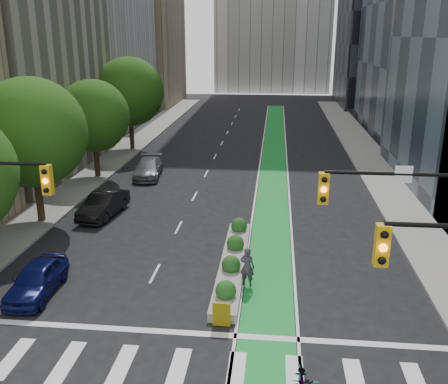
% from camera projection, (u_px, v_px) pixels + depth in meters
% --- Properties ---
extents(ground, '(160.00, 160.00, 0.00)m').
position_uv_depth(ground, '(183.00, 352.00, 18.15)').
color(ground, black).
rests_on(ground, ground).
extents(sidewalk_left, '(3.60, 90.00, 0.15)m').
position_uv_depth(sidewalk_left, '(101.00, 167.00, 42.98)').
color(sidewalk_left, gray).
rests_on(sidewalk_left, ground).
extents(sidewalk_right, '(3.60, 90.00, 0.15)m').
position_uv_depth(sidewalk_right, '(381.00, 174.00, 40.64)').
color(sidewalk_right, gray).
rests_on(sidewalk_right, ground).
extents(bike_lane_paint, '(2.20, 70.00, 0.01)m').
position_uv_depth(bike_lane_paint, '(274.00, 158.00, 46.27)').
color(bike_lane_paint, '#1A9034').
rests_on(bike_lane_paint, ground).
extents(building_tan_far, '(14.00, 16.00, 26.00)m').
position_uv_depth(building_tan_far, '(132.00, 20.00, 78.70)').
color(building_tan_far, tan).
rests_on(building_tan_far, ground).
extents(building_dark_end, '(14.00, 18.00, 28.00)m').
position_uv_depth(building_dark_end, '(390.00, 13.00, 76.33)').
color(building_dark_end, black).
rests_on(building_dark_end, ground).
extents(tree_mid, '(6.40, 6.40, 8.78)m').
position_uv_depth(tree_mid, '(32.00, 133.00, 28.91)').
color(tree_mid, black).
rests_on(tree_mid, ground).
extents(tree_midfar, '(5.60, 5.60, 7.76)m').
position_uv_depth(tree_midfar, '(93.00, 116.00, 38.57)').
color(tree_midfar, black).
rests_on(tree_midfar, ground).
extents(tree_far, '(6.60, 6.60, 9.00)m').
position_uv_depth(tree_far, '(129.00, 92.00, 47.82)').
color(tree_far, black).
rests_on(tree_far, ground).
extents(signal_right, '(5.82, 0.51, 7.20)m').
position_uv_depth(signal_right, '(444.00, 235.00, 16.27)').
color(signal_right, black).
rests_on(signal_right, ground).
extents(median_planter, '(1.20, 10.26, 1.10)m').
position_uv_depth(median_planter, '(233.00, 261.00, 24.58)').
color(median_planter, gray).
rests_on(median_planter, ground).
extents(bicycle, '(0.83, 2.19, 1.14)m').
position_uv_depth(bicycle, '(303.00, 384.00, 15.66)').
color(bicycle, gray).
rests_on(bicycle, ground).
extents(cyclist, '(0.77, 0.60, 1.87)m').
position_uv_depth(cyclist, '(247.00, 267.00, 22.67)').
color(cyclist, '#34303A').
rests_on(cyclist, ground).
extents(parked_car_left_near, '(1.88, 4.29, 1.44)m').
position_uv_depth(parked_car_left_near, '(37.00, 279.00, 22.00)').
color(parked_car_left_near, '#0B0F45').
rests_on(parked_car_left_near, ground).
extents(parked_car_left_mid, '(2.20, 4.81, 1.53)m').
position_uv_depth(parked_car_left_mid, '(103.00, 204.00, 31.44)').
color(parked_car_left_mid, black).
rests_on(parked_car_left_mid, ground).
extents(parked_car_left_far, '(2.55, 5.15, 1.44)m').
position_uv_depth(parked_car_left_far, '(148.00, 168.00, 40.03)').
color(parked_car_left_far, slate).
rests_on(parked_car_left_far, ground).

